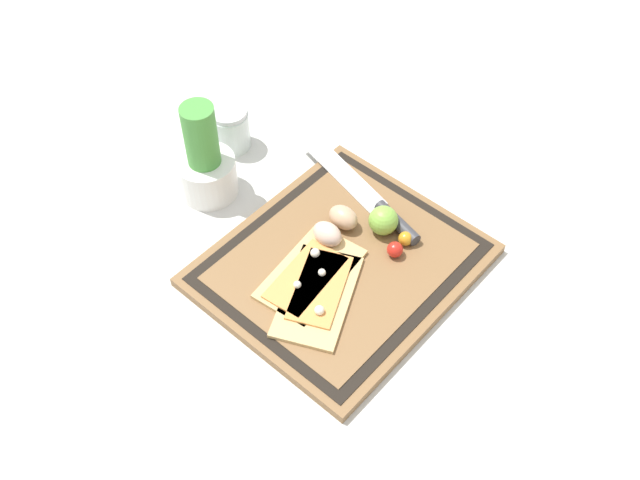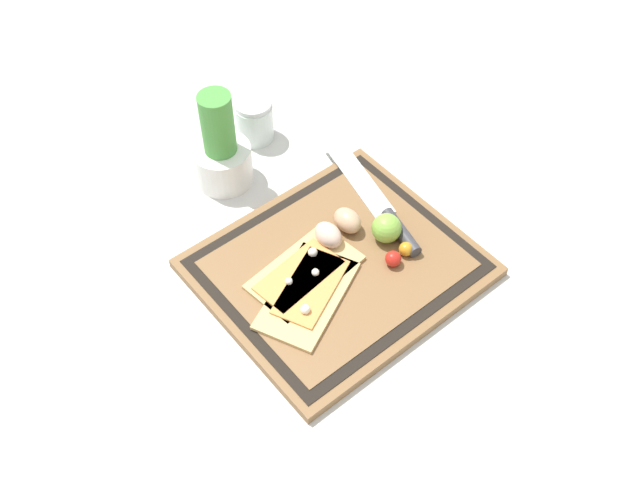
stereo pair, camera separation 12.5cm
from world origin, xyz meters
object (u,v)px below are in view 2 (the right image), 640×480
object	(u,v)px
cherry_tomato_yellow	(406,249)
herb_pot	(221,152)
pizza_slice_near	(308,293)
sauce_jar	(255,122)
knife	(385,212)
egg_pink	(328,235)
cherry_tomato_red	(393,259)
pizza_slice_far	(304,273)
lime	(386,228)
egg_brown	(347,220)

from	to	relation	value
cherry_tomato_yellow	herb_pot	world-z (taller)	herb_pot
pizza_slice_near	sauce_jar	distance (m)	0.41
knife	egg_pink	world-z (taller)	egg_pink
pizza_slice_near	cherry_tomato_red	size ratio (longest dim) A/B	7.87
knife	herb_pot	world-z (taller)	herb_pot
pizza_slice_far	lime	bearing A→B (deg)	-9.95
cherry_tomato_yellow	sauce_jar	bearing A→B (deg)	91.59
egg_brown	egg_pink	bearing A→B (deg)	-174.90
egg_pink	cherry_tomato_yellow	bearing A→B (deg)	-50.02
pizza_slice_far	egg_pink	bearing A→B (deg)	19.72
pizza_slice_far	sauce_jar	world-z (taller)	sauce_jar
egg_brown	pizza_slice_far	bearing A→B (deg)	-165.64
egg_brown	egg_pink	distance (m)	0.05
pizza_slice_far	lime	size ratio (longest dim) A/B	3.83
knife	cherry_tomato_red	size ratio (longest dim) A/B	11.55
pizza_slice_near	cherry_tomato_yellow	size ratio (longest dim) A/B	8.74
cherry_tomato_red	pizza_slice_far	bearing A→B (deg)	149.29
pizza_slice_far	cherry_tomato_red	distance (m)	0.15
egg_pink	pizza_slice_far	bearing A→B (deg)	-160.28
knife	cherry_tomato_red	distance (m)	0.11
knife	herb_pot	xyz separation A→B (m)	(-0.16, 0.27, 0.04)
pizza_slice_near	egg_brown	world-z (taller)	egg_brown
cherry_tomato_yellow	pizza_slice_far	bearing A→B (deg)	155.08
pizza_slice_near	herb_pot	distance (m)	0.33
knife	cherry_tomato_yellow	world-z (taller)	cherry_tomato_yellow
lime	cherry_tomato_red	xyz separation A→B (m)	(-0.03, -0.05, -0.01)
knife	pizza_slice_near	bearing A→B (deg)	-166.82
lime	sauce_jar	world-z (taller)	sauce_jar
egg_pink	lime	distance (m)	0.10
knife	egg_brown	world-z (taller)	egg_brown
cherry_tomato_red	pizza_slice_near	bearing A→B (deg)	165.30
lime	egg_pink	bearing A→B (deg)	146.48
knife	cherry_tomato_red	world-z (taller)	cherry_tomato_red
egg_pink	cherry_tomato_red	bearing A→B (deg)	-62.65
pizza_slice_far	cherry_tomato_red	xyz separation A→B (m)	(0.13, -0.08, 0.01)
pizza_slice_near	lime	bearing A→B (deg)	3.09
egg_pink	lime	world-z (taller)	lime
pizza_slice_near	cherry_tomato_yellow	bearing A→B (deg)	-11.61
egg_brown	herb_pot	xyz separation A→B (m)	(-0.09, 0.25, 0.03)
egg_pink	herb_pot	xyz separation A→B (m)	(-0.04, 0.25, 0.03)
lime	egg_brown	bearing A→B (deg)	121.68
pizza_slice_near	herb_pot	size ratio (longest dim) A/B	1.10
pizza_slice_near	egg_pink	world-z (taller)	egg_pink
egg_brown	cherry_tomato_yellow	distance (m)	0.11
pizza_slice_far	herb_pot	bearing A→B (deg)	82.82
pizza_slice_far	sauce_jar	bearing A→B (deg)	66.29
egg_brown	sauce_jar	size ratio (longest dim) A/B	0.63
knife	lime	distance (m)	0.06
pizza_slice_far	sauce_jar	distance (m)	0.37
sauce_jar	egg_pink	bearing A→B (deg)	-103.27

